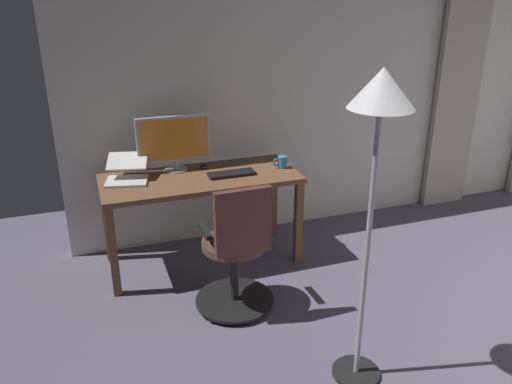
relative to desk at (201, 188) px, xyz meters
The scene contains 10 objects.
back_room_partition 2.26m from the desk, 167.31° to the right, with size 6.25×0.10×2.73m, color silver.
curtain_right_panel 2.74m from the desk, behind, with size 0.48×0.06×2.32m, color #C2B69D.
desk is the anchor object (origin of this frame).
office_chair 0.79m from the desk, 94.29° to the left, with size 0.56×0.56×0.97m.
computer_monitor 0.42m from the desk, 53.94° to the right, with size 0.59×0.18×0.44m.
computer_keyboard 0.27m from the desk, 166.39° to the left, with size 0.37×0.13×0.02m, color black.
laptop 0.57m from the desk, 10.07° to the right, with size 0.37×0.41×0.17m.
computer_mouse 0.22m from the desk, 113.68° to the right, with size 0.06×0.10×0.04m, color black.
mug_coffee 0.69m from the desk, behind, with size 0.12×0.08×0.10m.
floor_lamp 1.90m from the desk, 107.88° to the left, with size 0.32×0.32×1.79m.
Camera 1 is at (2.93, 0.91, 2.15)m, focal length 36.05 mm.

